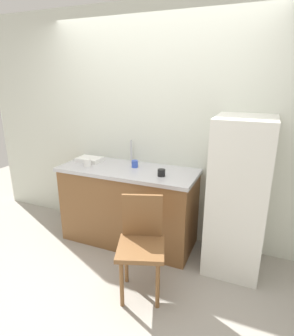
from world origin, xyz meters
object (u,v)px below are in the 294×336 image
object	(u,v)px
cup_blue	(135,164)
cup_white	(87,163)
chair	(141,242)
refrigerator	(238,196)
cup_black	(161,173)
dish_tray	(89,160)

from	to	relation	value
cup_blue	cup_white	xyz separation A→B (m)	(-0.51, -0.18, 0.01)
chair	cup_blue	xyz separation A→B (m)	(-0.42, 0.77, 0.44)
refrigerator	cup_white	size ratio (longest dim) A/B	17.04
refrigerator	chair	bearing A→B (deg)	-135.81
chair	cup_black	world-z (taller)	cup_black
cup_black	chair	bearing A→B (deg)	-86.01
cup_black	dish_tray	bearing A→B (deg)	171.10
dish_tray	cup_black	size ratio (longest dim) A/B	3.56
refrigerator	cup_white	distance (m)	1.66
cup_blue	refrigerator	bearing A→B (deg)	-3.43
chair	dish_tray	xyz separation A→B (m)	(-1.01, 0.76, 0.43)
refrigerator	dish_tray	size ratio (longest dim) A/B	5.49
refrigerator	dish_tray	xyz separation A→B (m)	(-1.73, 0.06, 0.16)
cup_blue	dish_tray	bearing A→B (deg)	-179.13
dish_tray	cup_black	xyz separation A→B (m)	(0.97, -0.15, 0.01)
dish_tray	cup_blue	distance (m)	0.60
chair	cup_white	world-z (taller)	cup_white
dish_tray	cup_white	xyz separation A→B (m)	(0.09, -0.17, 0.02)
refrigerator	cup_black	size ratio (longest dim) A/B	19.54
chair	refrigerator	bearing A→B (deg)	24.63
dish_tray	refrigerator	bearing A→B (deg)	-1.95
dish_tray	cup_white	world-z (taller)	cup_white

